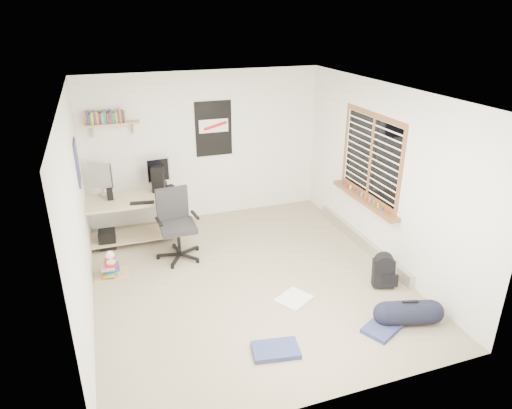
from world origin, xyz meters
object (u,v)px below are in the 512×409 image
object	(u,v)px
office_chair	(178,228)
duffel_bag	(409,313)
desk	(127,221)
backpack	(383,273)
book_stack	(110,265)

from	to	relation	value
office_chair	duffel_bag	world-z (taller)	office_chair
desk	backpack	size ratio (longest dim) A/B	4.35
desk	office_chair	world-z (taller)	office_chair
desk	backpack	distance (m)	3.88
backpack	duffel_bag	size ratio (longest dim) A/B	0.65
office_chair	duffel_bag	bearing A→B (deg)	-53.48
desk	office_chair	xyz separation A→B (m)	(0.66, -0.76, 0.12)
office_chair	backpack	xyz separation A→B (m)	(2.39, -1.64, -0.29)
backpack	duffel_bag	world-z (taller)	duffel_bag
duffel_bag	book_stack	distance (m)	3.92
backpack	desk	bearing A→B (deg)	164.73
desk	book_stack	size ratio (longest dim) A/B	3.41
desk	backpack	bearing A→B (deg)	-27.77
office_chair	duffel_bag	size ratio (longest dim) A/B	1.87
office_chair	duffel_bag	distance (m)	3.30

